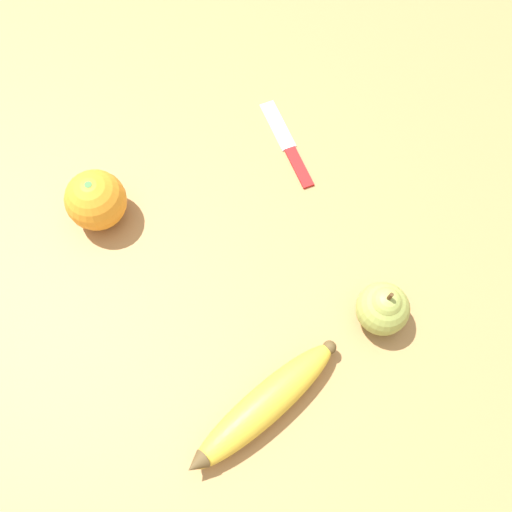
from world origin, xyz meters
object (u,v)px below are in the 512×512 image
at_px(orange, 96,200).
at_px(paring_knife, 289,146).
at_px(pear, 383,308).
at_px(banana, 264,405).

bearing_deg(orange, paring_knife, -74.31).
xyz_separation_m(orange, pear, (-0.19, -0.35, -0.00)).
height_order(orange, pear, pear).
bearing_deg(banana, orange, -90.99).
xyz_separation_m(orange, paring_knife, (0.08, -0.27, -0.04)).
distance_m(banana, orange, 0.34).
distance_m(orange, paring_knife, 0.28).
height_order(pear, paring_knife, pear).
xyz_separation_m(banana, orange, (0.29, 0.18, 0.02)).
bearing_deg(banana, paring_knife, -136.75).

